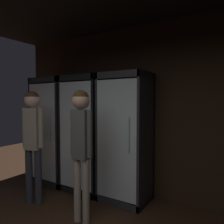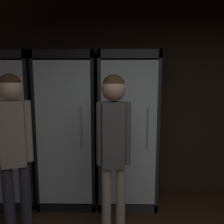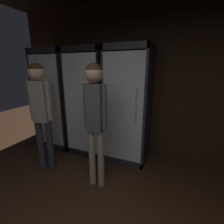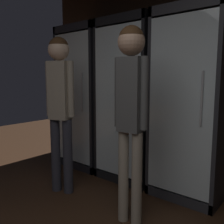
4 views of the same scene
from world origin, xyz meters
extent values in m
cube|color=black|center=(0.00, 3.03, 1.40)|extent=(6.00, 0.06, 2.80)
cube|color=black|center=(-2.11, 2.96, 1.00)|extent=(0.74, 0.04, 2.00)
cube|color=black|center=(-1.76, 2.68, 1.00)|extent=(0.04, 0.59, 2.00)
cube|color=black|center=(-2.11, 2.68, 1.95)|extent=(0.74, 0.59, 0.10)
cube|color=black|center=(-2.11, 2.68, 0.05)|extent=(0.74, 0.59, 0.10)
cube|color=white|center=(-2.11, 2.93, 1.00)|extent=(0.66, 0.02, 1.76)
cylinder|color=#B2B2B7|center=(-1.89, 2.37, 1.10)|extent=(0.02, 0.02, 0.50)
cube|color=silver|center=(-2.11, 2.68, 0.12)|extent=(0.64, 0.51, 0.02)
cylinder|color=gray|center=(-2.19, 2.65, 0.25)|extent=(0.08, 0.08, 0.24)
cylinder|color=gray|center=(-2.19, 2.65, 0.40)|extent=(0.03, 0.03, 0.08)
cylinder|color=#B2332D|center=(-2.19, 2.65, 0.24)|extent=(0.08, 0.08, 0.08)
cylinder|color=brown|center=(-2.03, 2.66, 0.22)|extent=(0.07, 0.07, 0.19)
cylinder|color=brown|center=(-2.03, 2.66, 0.36)|extent=(0.03, 0.03, 0.08)
cylinder|color=white|center=(-2.03, 2.66, 0.22)|extent=(0.07, 0.07, 0.05)
cylinder|color=#336B38|center=(-1.87, 2.72, 0.24)|extent=(0.06, 0.06, 0.22)
cylinder|color=#336B38|center=(-1.87, 2.72, 0.39)|extent=(0.02, 0.02, 0.09)
cylinder|color=#2D2D33|center=(-1.87, 2.72, 0.22)|extent=(0.06, 0.06, 0.06)
cube|color=silver|center=(-2.11, 2.68, 0.56)|extent=(0.64, 0.51, 0.02)
cylinder|color=black|center=(-1.94, 2.73, 0.67)|extent=(0.06, 0.06, 0.21)
cylinder|color=black|center=(-1.94, 2.73, 0.82)|extent=(0.02, 0.02, 0.08)
cylinder|color=tan|center=(-1.94, 2.73, 0.67)|extent=(0.06, 0.06, 0.08)
cube|color=silver|center=(-2.11, 2.68, 1.00)|extent=(0.64, 0.51, 0.02)
cylinder|color=#194723|center=(-1.95, 2.70, 1.09)|extent=(0.07, 0.07, 0.18)
cylinder|color=#194723|center=(-1.95, 2.70, 1.22)|extent=(0.02, 0.02, 0.07)
cylinder|color=tan|center=(-1.95, 2.70, 1.10)|extent=(0.08, 0.08, 0.05)
cube|color=silver|center=(-2.11, 2.68, 1.43)|extent=(0.64, 0.51, 0.02)
cylinder|color=gray|center=(-1.94, 2.71, 1.55)|extent=(0.07, 0.07, 0.21)
cylinder|color=gray|center=(-1.94, 2.71, 1.70)|extent=(0.03, 0.03, 0.09)
cylinder|color=beige|center=(-1.94, 2.71, 1.55)|extent=(0.07, 0.07, 0.05)
cube|color=black|center=(-1.33, 2.96, 1.00)|extent=(0.74, 0.04, 2.00)
cube|color=black|center=(-1.68, 2.68, 1.00)|extent=(0.04, 0.59, 2.00)
cube|color=black|center=(-0.98, 2.68, 1.00)|extent=(0.04, 0.59, 2.00)
cube|color=black|center=(-1.33, 2.68, 1.95)|extent=(0.74, 0.59, 0.10)
cube|color=black|center=(-1.33, 2.68, 0.05)|extent=(0.74, 0.59, 0.10)
cube|color=white|center=(-1.33, 2.93, 1.00)|extent=(0.66, 0.02, 1.76)
cube|color=silver|center=(-1.33, 2.40, 1.00)|extent=(0.66, 0.02, 1.76)
cylinder|color=#B2B2B7|center=(-1.10, 2.37, 1.10)|extent=(0.02, 0.02, 0.50)
cube|color=silver|center=(-1.33, 2.68, 0.12)|extent=(0.64, 0.51, 0.02)
cylinder|color=black|center=(-1.57, 2.68, 0.22)|extent=(0.08, 0.08, 0.19)
cylinder|color=black|center=(-1.57, 2.68, 0.37)|extent=(0.03, 0.03, 0.10)
cylinder|color=white|center=(-1.57, 2.68, 0.21)|extent=(0.08, 0.08, 0.05)
cylinder|color=brown|center=(-1.40, 2.72, 0.22)|extent=(0.08, 0.08, 0.19)
cylinder|color=brown|center=(-1.40, 2.72, 0.36)|extent=(0.03, 0.03, 0.09)
cylinder|color=tan|center=(-1.40, 2.72, 0.21)|extent=(0.08, 0.08, 0.07)
cylinder|color=#194723|center=(-1.25, 2.72, 0.23)|extent=(0.07, 0.07, 0.20)
cylinder|color=#194723|center=(-1.25, 2.72, 0.36)|extent=(0.02, 0.02, 0.07)
cylinder|color=#B2332D|center=(-1.25, 2.72, 0.23)|extent=(0.07, 0.07, 0.07)
cylinder|color=brown|center=(-1.08, 2.67, 0.22)|extent=(0.08, 0.08, 0.18)
cylinder|color=brown|center=(-1.08, 2.67, 0.36)|extent=(0.03, 0.03, 0.09)
cylinder|color=#B2332D|center=(-1.08, 2.67, 0.20)|extent=(0.08, 0.08, 0.07)
cube|color=silver|center=(-1.33, 2.68, 0.56)|extent=(0.64, 0.51, 0.02)
cylinder|color=#9EAD99|center=(-1.56, 2.70, 0.67)|extent=(0.07, 0.07, 0.21)
cylinder|color=#9EAD99|center=(-1.56, 2.70, 0.81)|extent=(0.03, 0.03, 0.08)
cylinder|color=#B2332D|center=(-1.56, 2.70, 0.66)|extent=(0.07, 0.07, 0.08)
cylinder|color=brown|center=(-1.40, 2.68, 0.67)|extent=(0.07, 0.07, 0.21)
cylinder|color=brown|center=(-1.40, 2.68, 0.81)|extent=(0.02, 0.02, 0.08)
cylinder|color=white|center=(-1.40, 2.68, 0.65)|extent=(0.07, 0.07, 0.08)
cylinder|color=#336B38|center=(-1.25, 2.64, 0.67)|extent=(0.06, 0.06, 0.20)
cylinder|color=#336B38|center=(-1.25, 2.64, 0.82)|extent=(0.02, 0.02, 0.10)
cylinder|color=white|center=(-1.25, 2.64, 0.68)|extent=(0.06, 0.06, 0.08)
cylinder|color=#194723|center=(-1.09, 2.64, 0.68)|extent=(0.07, 0.07, 0.23)
cylinder|color=#194723|center=(-1.09, 2.64, 0.84)|extent=(0.02, 0.02, 0.08)
cylinder|color=#2D2D33|center=(-1.09, 2.64, 0.65)|extent=(0.07, 0.07, 0.09)
cube|color=silver|center=(-1.33, 2.68, 1.00)|extent=(0.64, 0.51, 0.02)
cylinder|color=gray|center=(-1.54, 2.67, 1.10)|extent=(0.07, 0.07, 0.20)
cylinder|color=gray|center=(-1.54, 2.67, 1.24)|extent=(0.03, 0.03, 0.08)
cylinder|color=beige|center=(-1.54, 2.67, 1.09)|extent=(0.08, 0.08, 0.06)
cylinder|color=#336B38|center=(-1.32, 2.72, 1.10)|extent=(0.07, 0.07, 0.20)
cylinder|color=#336B38|center=(-1.32, 2.72, 1.25)|extent=(0.03, 0.03, 0.09)
cylinder|color=white|center=(-1.32, 2.72, 1.10)|extent=(0.07, 0.07, 0.07)
cylinder|color=#194723|center=(-1.11, 2.64, 1.11)|extent=(0.07, 0.07, 0.22)
cylinder|color=#194723|center=(-1.11, 2.64, 1.26)|extent=(0.03, 0.03, 0.06)
cylinder|color=#B2332D|center=(-1.11, 2.64, 1.11)|extent=(0.07, 0.07, 0.08)
cube|color=silver|center=(-1.33, 2.68, 1.43)|extent=(0.64, 0.51, 0.02)
cylinder|color=#194723|center=(-1.57, 2.67, 1.55)|extent=(0.07, 0.07, 0.21)
cylinder|color=#194723|center=(-1.57, 2.67, 1.70)|extent=(0.03, 0.03, 0.10)
cylinder|color=beige|center=(-1.57, 2.67, 1.54)|extent=(0.07, 0.07, 0.07)
cylinder|color=#194723|center=(-1.41, 2.66, 1.56)|extent=(0.07, 0.07, 0.24)
cylinder|color=#194723|center=(-1.41, 2.66, 1.71)|extent=(0.02, 0.02, 0.07)
cylinder|color=tan|center=(-1.41, 2.66, 1.54)|extent=(0.07, 0.07, 0.08)
cylinder|color=#194723|center=(-1.25, 2.67, 1.55)|extent=(0.07, 0.07, 0.21)
cylinder|color=#194723|center=(-1.25, 2.67, 1.69)|extent=(0.02, 0.02, 0.07)
cylinder|color=white|center=(-1.25, 2.67, 1.55)|extent=(0.07, 0.07, 0.07)
cylinder|color=gray|center=(-1.08, 2.63, 1.54)|extent=(0.08, 0.08, 0.20)
cylinder|color=gray|center=(-1.08, 2.63, 1.69)|extent=(0.03, 0.03, 0.09)
cylinder|color=tan|center=(-1.08, 2.63, 1.51)|extent=(0.08, 0.08, 0.08)
cube|color=#2B2B30|center=(-0.54, 2.96, 1.00)|extent=(0.74, 0.04, 2.00)
cube|color=#2B2B30|center=(-0.89, 2.68, 1.00)|extent=(0.04, 0.59, 2.00)
cube|color=#2B2B30|center=(-0.20, 2.68, 1.00)|extent=(0.04, 0.59, 2.00)
cube|color=#2B2B30|center=(-0.54, 2.68, 1.95)|extent=(0.74, 0.59, 0.10)
cube|color=#2B2B30|center=(-0.54, 2.68, 0.05)|extent=(0.74, 0.59, 0.10)
cube|color=white|center=(-0.54, 2.93, 1.00)|extent=(0.66, 0.02, 1.76)
cube|color=silver|center=(-0.54, 2.40, 1.00)|extent=(0.66, 0.02, 1.76)
cylinder|color=#B2B2B7|center=(-0.32, 2.37, 1.10)|extent=(0.02, 0.02, 0.50)
cube|color=silver|center=(-0.54, 2.68, 0.12)|extent=(0.64, 0.51, 0.02)
cylinder|color=brown|center=(-0.78, 2.72, 0.22)|extent=(0.07, 0.07, 0.19)
cylinder|color=brown|center=(-0.78, 2.72, 0.35)|extent=(0.03, 0.03, 0.07)
cylinder|color=#2D2D33|center=(-0.78, 2.72, 0.22)|extent=(0.08, 0.08, 0.07)
cylinder|color=#336B38|center=(-0.63, 2.66, 0.22)|extent=(0.07, 0.07, 0.18)
cylinder|color=#336B38|center=(-0.63, 2.66, 0.35)|extent=(0.02, 0.02, 0.07)
cylinder|color=#2D2D33|center=(-0.63, 2.66, 0.22)|extent=(0.07, 0.07, 0.07)
cylinder|color=#336B38|center=(-0.46, 2.66, 0.23)|extent=(0.08, 0.08, 0.20)
cylinder|color=#336B38|center=(-0.46, 2.66, 0.37)|extent=(0.02, 0.02, 0.08)
cylinder|color=#B2332D|center=(-0.46, 2.66, 0.22)|extent=(0.08, 0.08, 0.06)
cylinder|color=gray|center=(-0.30, 2.72, 0.23)|extent=(0.06, 0.06, 0.21)
cylinder|color=gray|center=(-0.30, 2.72, 0.37)|extent=(0.02, 0.02, 0.07)
cylinder|color=tan|center=(-0.30, 2.72, 0.23)|extent=(0.06, 0.06, 0.07)
cube|color=silver|center=(-0.54, 2.68, 0.70)|extent=(0.64, 0.51, 0.02)
cylinder|color=#336B38|center=(-0.76, 2.65, 0.82)|extent=(0.07, 0.07, 0.22)
cylinder|color=#336B38|center=(-0.76, 2.65, 0.97)|extent=(0.03, 0.03, 0.07)
cylinder|color=beige|center=(-0.76, 2.65, 0.82)|extent=(0.07, 0.07, 0.09)
cylinder|color=gray|center=(-0.54, 2.73, 0.81)|extent=(0.06, 0.06, 0.20)
cylinder|color=gray|center=(-0.54, 2.73, 0.96)|extent=(0.02, 0.02, 0.09)
cylinder|color=#2D2D33|center=(-0.54, 2.73, 0.81)|extent=(0.07, 0.07, 0.07)
cylinder|color=#9EAD99|center=(-0.32, 2.68, 0.82)|extent=(0.07, 0.07, 0.21)
cylinder|color=#9EAD99|center=(-0.32, 2.68, 0.96)|extent=(0.02, 0.02, 0.08)
cylinder|color=#2D2D33|center=(-0.32, 2.68, 0.82)|extent=(0.07, 0.07, 0.06)
cube|color=silver|center=(-0.54, 2.68, 1.29)|extent=(0.64, 0.51, 0.02)
cylinder|color=black|center=(-0.79, 2.68, 1.39)|extent=(0.07, 0.07, 0.19)
cylinder|color=black|center=(-0.79, 2.68, 1.53)|extent=(0.02, 0.02, 0.10)
cylinder|color=#2D2D33|center=(-0.79, 2.68, 1.39)|extent=(0.08, 0.08, 0.07)
cylinder|color=#194723|center=(-0.62, 2.66, 1.39)|extent=(0.07, 0.07, 0.19)
cylinder|color=#194723|center=(-0.62, 2.66, 1.52)|extent=(0.02, 0.02, 0.06)
cylinder|color=tan|center=(-0.62, 2.66, 1.40)|extent=(0.07, 0.07, 0.07)
cylinder|color=gray|center=(-0.47, 2.69, 1.41)|extent=(0.07, 0.07, 0.22)
cylinder|color=gray|center=(-0.47, 2.69, 1.55)|extent=(0.03, 0.03, 0.07)
cylinder|color=white|center=(-0.47, 2.69, 1.41)|extent=(0.07, 0.07, 0.06)
cylinder|color=#336B38|center=(-0.30, 2.66, 1.40)|extent=(0.07, 0.07, 0.21)
cylinder|color=#336B38|center=(-0.30, 2.66, 1.53)|extent=(0.02, 0.02, 0.06)
cylinder|color=beige|center=(-0.30, 2.66, 1.39)|extent=(0.07, 0.07, 0.07)
cylinder|color=#2D2D38|center=(-1.75, 1.81, 0.42)|extent=(0.10, 0.10, 0.84)
cylinder|color=#2D2D38|center=(-1.60, 1.86, 0.42)|extent=(0.10, 0.10, 0.84)
cube|color=gray|center=(-1.67, 1.84, 1.15)|extent=(0.26, 0.22, 0.63)
cylinder|color=gray|center=(-1.54, 1.88, 1.17)|extent=(0.07, 0.07, 0.60)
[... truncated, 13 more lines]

